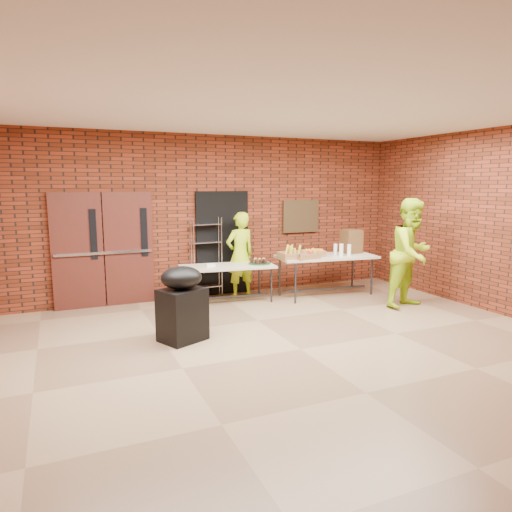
{
  "coord_description": "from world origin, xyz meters",
  "views": [
    {
      "loc": [
        -2.95,
        -5.22,
        2.23
      ],
      "look_at": [
        -0.06,
        1.4,
        1.1
      ],
      "focal_mm": 32.0,
      "sensor_mm": 36.0,
      "label": 1
    }
  ],
  "objects_px": {
    "table_right": "(326,259)",
    "volunteer_woman": "(240,255)",
    "covered_grill": "(182,304)",
    "coffee_dispenser": "(351,241)",
    "volunteer_man": "(412,253)",
    "table_left": "(227,269)",
    "wire_rack": "(207,258)"
  },
  "relations": [
    {
      "from": "coffee_dispenser",
      "to": "volunteer_man",
      "type": "bearing_deg",
      "value": -78.89
    },
    {
      "from": "covered_grill",
      "to": "coffee_dispenser",
      "type": "bearing_deg",
      "value": -2.2
    },
    {
      "from": "table_left",
      "to": "volunteer_woman",
      "type": "distance_m",
      "value": 0.58
    },
    {
      "from": "table_right",
      "to": "volunteer_man",
      "type": "xyz_separation_m",
      "value": [
        0.96,
        -1.35,
        0.25
      ]
    },
    {
      "from": "wire_rack",
      "to": "coffee_dispenser",
      "type": "height_order",
      "value": "wire_rack"
    },
    {
      "from": "covered_grill",
      "to": "volunteer_man",
      "type": "bearing_deg",
      "value": -22.06
    },
    {
      "from": "coffee_dispenser",
      "to": "table_left",
      "type": "bearing_deg",
      "value": 177.69
    },
    {
      "from": "coffee_dispenser",
      "to": "volunteer_woman",
      "type": "bearing_deg",
      "value": 168.31
    },
    {
      "from": "table_right",
      "to": "coffee_dispenser",
      "type": "xyz_separation_m",
      "value": [
        0.67,
        0.11,
        0.31
      ]
    },
    {
      "from": "table_left",
      "to": "volunteer_man",
      "type": "height_order",
      "value": "volunteer_man"
    },
    {
      "from": "volunteer_woman",
      "to": "table_left",
      "type": "bearing_deg",
      "value": 32.18
    },
    {
      "from": "table_right",
      "to": "volunteer_woman",
      "type": "relative_size",
      "value": 1.22
    },
    {
      "from": "table_right",
      "to": "volunteer_woman",
      "type": "xyz_separation_m",
      "value": [
        -1.63,
        0.59,
        0.1
      ]
    },
    {
      "from": "table_left",
      "to": "table_right",
      "type": "bearing_deg",
      "value": 1.07
    },
    {
      "from": "table_right",
      "to": "coffee_dispenser",
      "type": "distance_m",
      "value": 0.75
    },
    {
      "from": "wire_rack",
      "to": "coffee_dispenser",
      "type": "distance_m",
      "value": 3.02
    },
    {
      "from": "table_right",
      "to": "volunteer_woman",
      "type": "distance_m",
      "value": 1.74
    },
    {
      "from": "wire_rack",
      "to": "volunteer_woman",
      "type": "xyz_separation_m",
      "value": [
        0.62,
        -0.22,
        0.05
      ]
    },
    {
      "from": "volunteer_man",
      "to": "table_left",
      "type": "bearing_deg",
      "value": 138.44
    },
    {
      "from": "wire_rack",
      "to": "covered_grill",
      "type": "relative_size",
      "value": 1.46
    },
    {
      "from": "volunteer_woman",
      "to": "volunteer_man",
      "type": "xyz_separation_m",
      "value": [
        2.59,
        -1.94,
        0.14
      ]
    },
    {
      "from": "table_left",
      "to": "volunteer_man",
      "type": "distance_m",
      "value": 3.4
    },
    {
      "from": "covered_grill",
      "to": "volunteer_man",
      "type": "xyz_separation_m",
      "value": [
        4.32,
        0.15,
        0.45
      ]
    },
    {
      "from": "table_left",
      "to": "coffee_dispenser",
      "type": "distance_m",
      "value": 2.74
    },
    {
      "from": "table_left",
      "to": "covered_grill",
      "type": "xyz_separation_m",
      "value": [
        -1.32,
        -1.73,
        -0.12
      ]
    },
    {
      "from": "table_right",
      "to": "volunteer_man",
      "type": "distance_m",
      "value": 1.68
    },
    {
      "from": "table_left",
      "to": "volunteer_woman",
      "type": "relative_size",
      "value": 1.08
    },
    {
      "from": "covered_grill",
      "to": "volunteer_woman",
      "type": "relative_size",
      "value": 0.64
    },
    {
      "from": "table_left",
      "to": "table_right",
      "type": "relative_size",
      "value": 0.89
    },
    {
      "from": "volunteer_woman",
      "to": "wire_rack",
      "type": "bearing_deg",
      "value": -29.39
    },
    {
      "from": "table_right",
      "to": "covered_grill",
      "type": "height_order",
      "value": "covered_grill"
    },
    {
      "from": "volunteer_man",
      "to": "covered_grill",
      "type": "bearing_deg",
      "value": 168.15
    }
  ]
}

